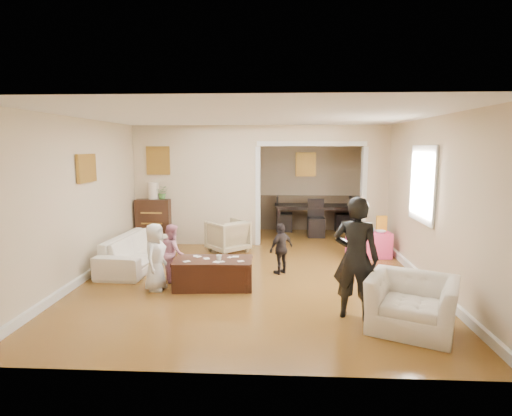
# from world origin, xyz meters

# --- Properties ---
(floor) EXTENTS (7.00, 7.00, 0.00)m
(floor) POSITION_xyz_m (0.00, 0.00, 0.00)
(floor) COLOR #936026
(floor) RESTS_ON ground
(partition_left) EXTENTS (2.75, 0.18, 2.60)m
(partition_left) POSITION_xyz_m (-1.38, 1.80, 1.30)
(partition_left) COLOR #C7BA92
(partition_left) RESTS_ON ground
(partition_right) EXTENTS (0.55, 0.18, 2.60)m
(partition_right) POSITION_xyz_m (2.48, 1.80, 1.30)
(partition_right) COLOR #C7BA92
(partition_right) RESTS_ON ground
(partition_header) EXTENTS (2.22, 0.18, 0.35)m
(partition_header) POSITION_xyz_m (1.10, 1.80, 2.42)
(partition_header) COLOR #C7BA92
(partition_header) RESTS_ON partition_right
(window_pane) EXTENTS (0.03, 0.95, 1.10)m
(window_pane) POSITION_xyz_m (2.73, -0.40, 1.55)
(window_pane) COLOR white
(window_pane) RESTS_ON ground
(framed_art_partition) EXTENTS (0.45, 0.03, 0.55)m
(framed_art_partition) POSITION_xyz_m (-2.20, 1.70, 1.85)
(framed_art_partition) COLOR brown
(framed_art_partition) RESTS_ON partition_left
(framed_art_sofa_wall) EXTENTS (0.03, 0.55, 0.40)m
(framed_art_sofa_wall) POSITION_xyz_m (-2.71, -0.60, 1.80)
(framed_art_sofa_wall) COLOR brown
(framed_art_alcove) EXTENTS (0.45, 0.03, 0.55)m
(framed_art_alcove) POSITION_xyz_m (1.10, 3.44, 1.70)
(framed_art_alcove) COLOR brown
(sofa) EXTENTS (0.92, 2.00, 0.57)m
(sofa) POSITION_xyz_m (-2.11, -0.03, 0.28)
(sofa) COLOR white
(sofa) RESTS_ON ground
(armchair_back) EXTENTS (1.01, 1.01, 0.66)m
(armchair_back) POSITION_xyz_m (-0.63, 1.10, 0.33)
(armchair_back) COLOR tan
(armchair_back) RESTS_ON ground
(armchair_front) EXTENTS (1.24, 1.18, 0.63)m
(armchair_front) POSITION_xyz_m (1.98, -2.42, 0.32)
(armchair_front) COLOR white
(armchair_front) RESTS_ON ground
(dresser) EXTENTS (0.74, 0.42, 1.02)m
(dresser) POSITION_xyz_m (-2.32, 1.66, 0.51)
(dresser) COLOR #361C10
(dresser) RESTS_ON ground
(table_lamp) EXTENTS (0.22, 0.22, 0.36)m
(table_lamp) POSITION_xyz_m (-2.32, 1.66, 1.20)
(table_lamp) COLOR #FEE9CF
(table_lamp) RESTS_ON dresser
(potted_plant) EXTENTS (0.26, 0.22, 0.29)m
(potted_plant) POSITION_xyz_m (-2.12, 1.66, 1.16)
(potted_plant) COLOR #447534
(potted_plant) RESTS_ON dresser
(coffee_table) EXTENTS (1.22, 0.68, 0.44)m
(coffee_table) POSITION_xyz_m (-0.59, -1.07, 0.22)
(coffee_table) COLOR #361911
(coffee_table) RESTS_ON ground
(coffee_cup) EXTENTS (0.10, 0.10, 0.08)m
(coffee_cup) POSITION_xyz_m (-0.49, -1.12, 0.48)
(coffee_cup) COLOR silver
(coffee_cup) RESTS_ON coffee_table
(play_table) EXTENTS (0.55, 0.55, 0.50)m
(play_table) POSITION_xyz_m (2.33, 0.89, 0.25)
(play_table) COLOR #F6407F
(play_table) RESTS_ON ground
(cereal_box) EXTENTS (0.20, 0.08, 0.30)m
(cereal_box) POSITION_xyz_m (2.45, 0.99, 0.65)
(cereal_box) COLOR yellow
(cereal_box) RESTS_ON play_table
(cyan_cup) EXTENTS (0.08, 0.08, 0.08)m
(cyan_cup) POSITION_xyz_m (2.23, 0.84, 0.54)
(cyan_cup) COLOR #26C2B5
(cyan_cup) RESTS_ON play_table
(toy_block) EXTENTS (0.10, 0.09, 0.05)m
(toy_block) POSITION_xyz_m (2.21, 1.01, 0.52)
(toy_block) COLOR red
(toy_block) RESTS_ON play_table
(play_bowl) EXTENTS (0.21, 0.21, 0.05)m
(play_bowl) POSITION_xyz_m (2.38, 0.77, 0.52)
(play_bowl) COLOR white
(play_bowl) RESTS_ON play_table
(dining_table) EXTENTS (2.01, 1.13, 0.70)m
(dining_table) POSITION_xyz_m (1.32, 3.27, 0.35)
(dining_table) COLOR black
(dining_table) RESTS_ON ground
(adult_person) EXTENTS (0.66, 0.55, 1.56)m
(adult_person) POSITION_xyz_m (1.36, -2.12, 0.78)
(adult_person) COLOR black
(adult_person) RESTS_ON ground
(child_kneel_a) EXTENTS (0.37, 0.53, 1.02)m
(child_kneel_a) POSITION_xyz_m (-1.44, -1.22, 0.51)
(child_kneel_a) COLOR white
(child_kneel_a) RESTS_ON ground
(child_kneel_b) EXTENTS (0.50, 0.55, 0.92)m
(child_kneel_b) POSITION_xyz_m (-1.29, -0.77, 0.46)
(child_kneel_b) COLOR #CE8196
(child_kneel_b) RESTS_ON ground
(child_toddler) EXTENTS (0.51, 0.51, 0.87)m
(child_toddler) POSITION_xyz_m (0.46, -0.32, 0.44)
(child_toddler) COLOR black
(child_toddler) RESTS_ON ground
(craft_papers) EXTENTS (0.93, 0.43, 0.00)m
(craft_papers) POSITION_xyz_m (-0.57, -1.07, 0.44)
(craft_papers) COLOR white
(craft_papers) RESTS_ON coffee_table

